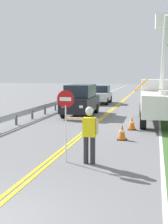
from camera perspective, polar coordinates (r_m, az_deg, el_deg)
The scene contains 12 objects.
centerline_yellow_left at distance 25.03m, azimuth 5.26°, elevation 0.63°, with size 0.11×110.00×0.01m, color yellow.
centerline_yellow_right at distance 25.01m, azimuth 5.67°, elevation 0.62°, with size 0.11×110.00×0.01m, color yellow.
edge_line_right at distance 24.80m, azimuth 13.73°, elevation 0.39°, with size 0.12×110.00×0.01m, color silver.
edge_line_left at distance 25.75m, azimuth -2.50°, elevation 0.84°, with size 0.12×110.00×0.01m, color silver.
flagger_worker at distance 9.66m, azimuth 0.94°, elevation -3.61°, with size 1.09×0.25×1.83m.
stop_sign_paddle at distance 9.77m, azimuth -3.44°, elevation 0.43°, with size 0.56×0.04×2.33m.
utility_bucket_truck at distance 18.51m, azimuth 14.07°, elevation 2.58°, with size 2.67×6.92×6.11m.
oncoming_suv_nearest at distance 20.87m, azimuth -0.62°, elevation 2.26°, with size 1.97×4.63×2.10m.
oncoming_sedan_second at distance 29.23m, azimuth 3.00°, elevation 3.22°, with size 1.98×4.14×1.70m.
traffic_cone_lead at distance 13.36m, azimuth 7.10°, elevation -3.73°, with size 0.40×0.40×0.70m.
traffic_cone_mid at distance 15.79m, azimuth 8.91°, elevation -2.08°, with size 0.40×0.40×0.70m.
guardrail_left_shoulder at distance 22.69m, azimuth -6.26°, elevation 1.24°, with size 0.10×32.00×0.71m.
Camera 1 is at (3.33, -4.63, 2.86)m, focal length 49.18 mm.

